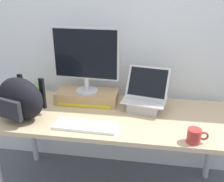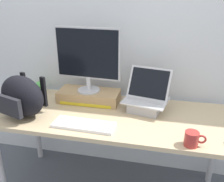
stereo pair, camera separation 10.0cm
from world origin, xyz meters
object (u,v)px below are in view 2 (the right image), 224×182
external_keyboard (84,125)px  messenger_backpack (22,96)px  desktop_monitor (87,58)px  plush_toy (40,87)px  toner_box_yellow (89,96)px  open_laptop (146,102)px  coffee_mug (192,139)px

external_keyboard → messenger_backpack: bearing=175.1°
desktop_monitor → plush_toy: desktop_monitor is taller
messenger_backpack → toner_box_yellow: bearing=59.0°
toner_box_yellow → plush_toy: size_ratio=5.15×
plush_toy → open_laptop: bearing=-9.6°
open_laptop → messenger_backpack: open_laptop is taller
desktop_monitor → plush_toy: bearing=172.7°
toner_box_yellow → open_laptop: bearing=-7.7°
desktop_monitor → messenger_backpack: desktop_monitor is taller
open_laptop → external_keyboard: 0.50m
external_keyboard → plush_toy: plush_toy is taller
plush_toy → toner_box_yellow: bearing=-11.4°
messenger_backpack → coffee_mug: (1.14, -0.13, -0.10)m
messenger_backpack → plush_toy: bearing=121.4°
toner_box_yellow → messenger_backpack: messenger_backpack is taller
toner_box_yellow → desktop_monitor: size_ratio=0.95×
messenger_backpack → desktop_monitor: bearing=58.9°
desktop_monitor → external_keyboard: 0.53m
messenger_backpack → plush_toy: size_ratio=4.33×
toner_box_yellow → external_keyboard: (0.08, -0.39, -0.03)m
coffee_mug → plush_toy: plush_toy is taller
open_laptop → external_keyboard: size_ratio=0.85×
toner_box_yellow → desktop_monitor: (-0.00, -0.00, 0.32)m
toner_box_yellow → desktop_monitor: 0.32m
external_keyboard → plush_toy: bearing=141.4°
coffee_mug → plush_toy: 1.36m
toner_box_yellow → open_laptop: (0.46, -0.06, 0.02)m
desktop_monitor → external_keyboard: (0.08, -0.38, -0.35)m
open_laptop → external_keyboard: (-0.37, -0.32, -0.06)m
toner_box_yellow → messenger_backpack: bearing=-139.0°
external_keyboard → messenger_backpack: messenger_backpack is taller
messenger_backpack → coffee_mug: messenger_backpack is taller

